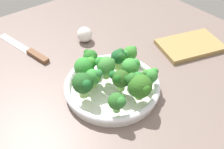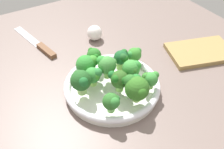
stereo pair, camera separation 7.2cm
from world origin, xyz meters
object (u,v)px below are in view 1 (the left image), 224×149
broccoli_floret_0 (130,54)px  broccoli_floret_7 (86,66)px  bowl (112,87)px  broccoli_floret_10 (94,77)px  broccoli_floret_3 (90,57)px  broccoli_floret_5 (131,66)px  knife (29,51)px  cutting_board (190,45)px  garlic_bulb (85,34)px  broccoli_floret_8 (83,83)px  broccoli_floret_1 (150,75)px  broccoli_floret_6 (120,79)px  broccoli_floret_2 (105,65)px  broccoli_floret_11 (119,58)px  broccoli_floret_4 (118,102)px  broccoli_floret_9 (139,85)px

broccoli_floret_0 → broccoli_floret_7: (-14.45, 2.62, 0.66)cm
bowl → broccoli_floret_10: broccoli_floret_10 is taller
broccoli_floret_3 → bowl: bearing=-88.2°
broccoli_floret_5 → knife: 38.58cm
broccoli_floret_5 → knife: bearing=115.3°
broccoli_floret_0 → cutting_board: bearing=-9.4°
garlic_bulb → broccoli_floret_8: bearing=-124.4°
bowl → broccoli_floret_1: size_ratio=5.52×
bowl → broccoli_floret_8: 10.93cm
broccoli_floret_8 → knife: 32.77cm
broccoli_floret_6 → broccoli_floret_8: size_ratio=0.86×
broccoli_floret_2 → broccoli_floret_11: size_ratio=1.12×
bowl → broccoli_floret_8: bearing=175.0°
broccoli_floret_1 → knife: bearing=115.2°
broccoli_floret_7 → bowl: bearing=-58.4°
broccoli_floret_10 → cutting_board: (40.24, -2.04, -5.96)cm
broccoli_floret_1 → broccoli_floret_4: size_ratio=0.90×
broccoli_floret_3 → broccoli_floret_9: size_ratio=0.74×
bowl → broccoli_floret_5: broccoli_floret_5 is taller
broccoli_floret_2 → broccoli_floret_11: (5.65, 0.86, -0.57)cm
broccoli_floret_5 → garlic_bulb: (3.00, 28.16, -4.69)cm
broccoli_floret_0 → broccoli_floret_10: 15.22cm
broccoli_floret_5 → broccoli_floret_6: (-5.43, -1.94, -0.30)cm
broccoli_floret_2 → garlic_bulb: size_ratio=1.27×
broccoli_floret_9 → broccoli_floret_2: bearing=99.7°
broccoli_floret_6 → broccoli_floret_10: size_ratio=1.09×
broccoli_floret_9 → cutting_board: bearing=14.6°
broccoli_floret_3 → knife: 25.70cm
broccoli_floret_4 → broccoli_floret_11: broccoli_floret_11 is taller
broccoli_floret_6 → broccoli_floret_3: bearing=91.8°
knife → bowl: bearing=-71.9°
bowl → broccoli_floret_11: broccoli_floret_11 is taller
cutting_board → garlic_bulb: garlic_bulb is taller
broccoli_floret_9 → broccoli_floret_4: bearing=-178.2°
broccoli_floret_5 → broccoli_floret_11: broccoli_floret_5 is taller
broccoli_floret_8 → broccoli_floret_6: bearing=-25.2°
broccoli_floret_3 → broccoli_floret_5: 13.03cm
broccoli_floret_3 → broccoli_floret_1: bearing=-63.9°
broccoli_floret_4 → broccoli_floret_9: (7.48, 0.23, 0.94)cm
broccoli_floret_10 → broccoli_floret_6: bearing=-48.5°
cutting_board → garlic_bulb: size_ratio=3.92×
broccoli_floret_9 → cutting_board: broccoli_floret_9 is taller
broccoli_floret_8 → garlic_bulb: bearing=55.6°
bowl → broccoli_floret_2: bearing=90.3°
broccoli_floret_7 → broccoli_floret_8: bearing=-130.1°
broccoli_floret_1 → garlic_bulb: 33.69cm
broccoli_floret_6 → knife: 38.40cm
broccoli_floret_11 → cutting_board: 30.82cm
broccoli_floret_1 → broccoli_floret_7: broccoli_floret_7 is taller
cutting_board → broccoli_floret_1: bearing=-166.1°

